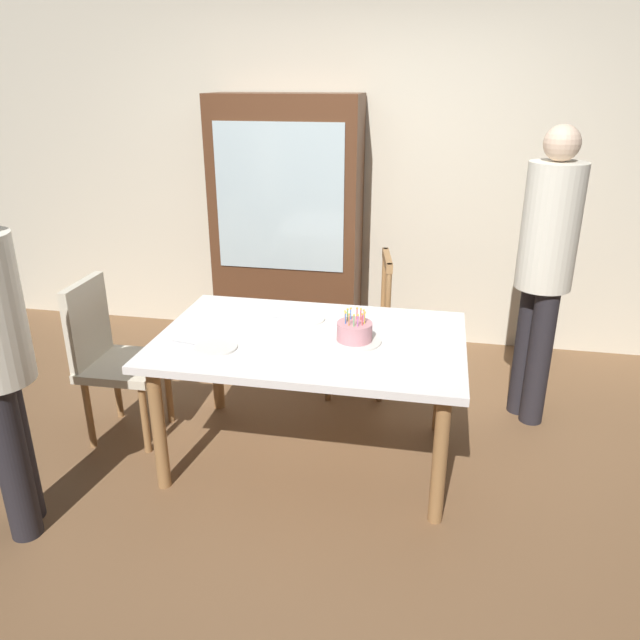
{
  "coord_description": "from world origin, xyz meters",
  "views": [
    {
      "loc": [
        0.62,
        -2.88,
        2.0
      ],
      "look_at": [
        0.05,
        0.0,
        0.83
      ],
      "focal_mm": 34.24,
      "sensor_mm": 36.0,
      "label": 1
    }
  ],
  "objects_px": {
    "dining_table": "(311,351)",
    "chair_spindle_back": "(359,327)",
    "birthday_cake": "(354,333)",
    "china_cabinet": "(287,226)",
    "plate_far_side": "(305,319)",
    "person_guest": "(545,261)",
    "plate_near_celebrant": "(215,347)",
    "chair_upholstered": "(109,352)"
  },
  "relations": [
    {
      "from": "person_guest",
      "to": "dining_table",
      "type": "bearing_deg",
      "value": -150.76
    },
    {
      "from": "chair_spindle_back",
      "to": "person_guest",
      "type": "relative_size",
      "value": 0.54
    },
    {
      "from": "birthday_cake",
      "to": "chair_upholstered",
      "type": "bearing_deg",
      "value": 178.6
    },
    {
      "from": "chair_spindle_back",
      "to": "dining_table",
      "type": "bearing_deg",
      "value": -99.9
    },
    {
      "from": "dining_table",
      "to": "birthday_cake",
      "type": "relative_size",
      "value": 5.73
    },
    {
      "from": "birthday_cake",
      "to": "person_guest",
      "type": "height_order",
      "value": "person_guest"
    },
    {
      "from": "birthday_cake",
      "to": "person_guest",
      "type": "distance_m",
      "value": 1.25
    },
    {
      "from": "dining_table",
      "to": "chair_upholstered",
      "type": "distance_m",
      "value": 1.2
    },
    {
      "from": "birthday_cake",
      "to": "china_cabinet",
      "type": "bearing_deg",
      "value": 115.27
    },
    {
      "from": "plate_near_celebrant",
      "to": "china_cabinet",
      "type": "relative_size",
      "value": 0.12
    },
    {
      "from": "birthday_cake",
      "to": "china_cabinet",
      "type": "xyz_separation_m",
      "value": [
        -0.74,
        1.58,
        0.17
      ]
    },
    {
      "from": "plate_near_celebrant",
      "to": "chair_upholstered",
      "type": "distance_m",
      "value": 0.82
    },
    {
      "from": "plate_far_side",
      "to": "person_guest",
      "type": "height_order",
      "value": "person_guest"
    },
    {
      "from": "birthday_cake",
      "to": "chair_spindle_back",
      "type": "height_order",
      "value": "chair_spindle_back"
    },
    {
      "from": "dining_table",
      "to": "birthday_cake",
      "type": "distance_m",
      "value": 0.27
    },
    {
      "from": "birthday_cake",
      "to": "chair_spindle_back",
      "type": "distance_m",
      "value": 0.93
    },
    {
      "from": "dining_table",
      "to": "chair_spindle_back",
      "type": "distance_m",
      "value": 0.88
    },
    {
      "from": "birthday_cake",
      "to": "china_cabinet",
      "type": "distance_m",
      "value": 1.75
    },
    {
      "from": "birthday_cake",
      "to": "china_cabinet",
      "type": "relative_size",
      "value": 0.15
    },
    {
      "from": "dining_table",
      "to": "plate_near_celebrant",
      "type": "bearing_deg",
      "value": -151.99
    },
    {
      "from": "plate_far_side",
      "to": "china_cabinet",
      "type": "xyz_separation_m",
      "value": [
        -0.43,
        1.32,
        0.21
      ]
    },
    {
      "from": "plate_near_celebrant",
      "to": "china_cabinet",
      "type": "height_order",
      "value": "china_cabinet"
    },
    {
      "from": "dining_table",
      "to": "plate_far_side",
      "type": "height_order",
      "value": "plate_far_side"
    },
    {
      "from": "birthday_cake",
      "to": "china_cabinet",
      "type": "height_order",
      "value": "china_cabinet"
    },
    {
      "from": "china_cabinet",
      "to": "person_guest",
      "type": "bearing_deg",
      "value": -26.32
    },
    {
      "from": "plate_near_celebrant",
      "to": "plate_far_side",
      "type": "height_order",
      "value": "same"
    },
    {
      "from": "person_guest",
      "to": "birthday_cake",
      "type": "bearing_deg",
      "value": -144.66
    },
    {
      "from": "dining_table",
      "to": "person_guest",
      "type": "xyz_separation_m",
      "value": [
        1.24,
        0.69,
        0.37
      ]
    },
    {
      "from": "plate_near_celebrant",
      "to": "chair_upholstered",
      "type": "bearing_deg",
      "value": 161.5
    },
    {
      "from": "plate_far_side",
      "to": "chair_spindle_back",
      "type": "bearing_deg",
      "value": 69.57
    },
    {
      "from": "chair_upholstered",
      "to": "china_cabinet",
      "type": "bearing_deg",
      "value": 66.14
    },
    {
      "from": "chair_upholstered",
      "to": "china_cabinet",
      "type": "relative_size",
      "value": 0.5
    },
    {
      "from": "chair_upholstered",
      "to": "person_guest",
      "type": "relative_size",
      "value": 0.54
    },
    {
      "from": "plate_near_celebrant",
      "to": "chair_spindle_back",
      "type": "xyz_separation_m",
      "value": [
        0.59,
        1.08,
        -0.28
      ]
    },
    {
      "from": "dining_table",
      "to": "chair_spindle_back",
      "type": "relative_size",
      "value": 1.69
    },
    {
      "from": "dining_table",
      "to": "plate_near_celebrant",
      "type": "distance_m",
      "value": 0.51
    },
    {
      "from": "dining_table",
      "to": "chair_upholstered",
      "type": "xyz_separation_m",
      "value": [
        -1.19,
        0.02,
        -0.12
      ]
    },
    {
      "from": "plate_near_celebrant",
      "to": "plate_far_side",
      "type": "relative_size",
      "value": 1.0
    },
    {
      "from": "chair_upholstered",
      "to": "birthday_cake",
      "type": "bearing_deg",
      "value": -1.4
    },
    {
      "from": "birthday_cake",
      "to": "chair_spindle_back",
      "type": "xyz_separation_m",
      "value": [
        -0.09,
        0.87,
        -0.32
      ]
    },
    {
      "from": "chair_upholstered",
      "to": "china_cabinet",
      "type": "xyz_separation_m",
      "value": [
        0.68,
        1.54,
        0.42
      ]
    },
    {
      "from": "birthday_cake",
      "to": "plate_far_side",
      "type": "relative_size",
      "value": 1.27
    }
  ]
}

